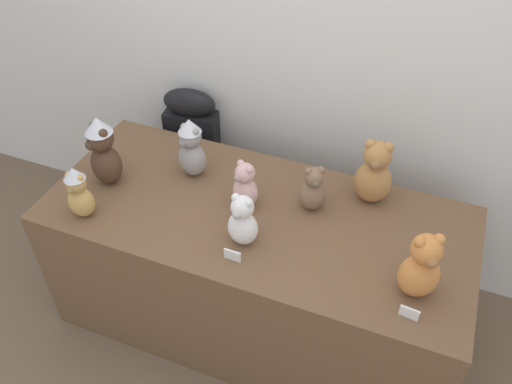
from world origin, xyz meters
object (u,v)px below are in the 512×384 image
(teddy_bear_ginger, at_px, (421,268))
(teddy_bear_cocoa, at_px, (103,152))
(teddy_bear_honey, at_px, (79,193))
(teddy_bear_snow, at_px, (243,221))
(teddy_bear_ash, at_px, (191,148))
(teddy_bear_mocha, at_px, (313,190))
(teddy_bear_caramel, at_px, (374,174))
(display_table, at_px, (256,269))
(instrument_case, at_px, (195,161))
(teddy_bear_blush, at_px, (245,186))

(teddy_bear_ginger, height_order, teddy_bear_cocoa, teddy_bear_cocoa)
(teddy_bear_honey, bearing_deg, teddy_bear_snow, 7.56)
(teddy_bear_ash, bearing_deg, teddy_bear_mocha, 14.28)
(teddy_bear_mocha, bearing_deg, teddy_bear_caramel, 4.51)
(teddy_bear_mocha, distance_m, teddy_bear_cocoa, 0.93)
(teddy_bear_ash, height_order, teddy_bear_snow, teddy_bear_ash)
(teddy_bear_caramel, bearing_deg, display_table, -152.22)
(teddy_bear_ash, relative_size, teddy_bear_cocoa, 0.87)
(teddy_bear_caramel, bearing_deg, teddy_bear_ash, -175.00)
(teddy_bear_caramel, relative_size, teddy_bear_snow, 1.29)
(instrument_case, bearing_deg, teddy_bear_blush, -51.74)
(display_table, xyz_separation_m, teddy_bear_mocha, (0.21, 0.12, 0.47))
(teddy_bear_mocha, xyz_separation_m, teddy_bear_blush, (-0.27, -0.09, 0.00))
(display_table, bearing_deg, teddy_bear_cocoa, -175.98)
(teddy_bear_mocha, bearing_deg, display_table, -179.40)
(teddy_bear_mocha, distance_m, teddy_bear_snow, 0.35)
(teddy_bear_ginger, distance_m, teddy_bear_blush, 0.79)
(instrument_case, height_order, teddy_bear_snow, teddy_bear_snow)
(display_table, relative_size, teddy_bear_blush, 8.09)
(display_table, distance_m, teddy_bear_ginger, 0.88)
(display_table, height_order, teddy_bear_caramel, teddy_bear_caramel)
(instrument_case, xyz_separation_m, teddy_bear_snow, (0.60, -0.70, 0.39))
(teddy_bear_honey, bearing_deg, teddy_bear_ash, 52.56)
(instrument_case, distance_m, teddy_bear_blush, 0.81)
(display_table, relative_size, teddy_bear_cocoa, 5.37)
(teddy_bear_blush, xyz_separation_m, teddy_bear_honey, (-0.61, -0.31, 0.02))
(teddy_bear_blush, relative_size, teddy_bear_snow, 0.94)
(teddy_bear_honey, bearing_deg, instrument_case, 82.34)
(teddy_bear_mocha, bearing_deg, teddy_bear_blush, 168.52)
(teddy_bear_cocoa, bearing_deg, teddy_bear_caramel, 41.64)
(instrument_case, height_order, teddy_bear_honey, teddy_bear_honey)
(teddy_bear_ginger, relative_size, teddy_bear_cocoa, 0.86)
(teddy_bear_mocha, bearing_deg, teddy_bear_cocoa, 161.40)
(instrument_case, distance_m, teddy_bear_mocha, 0.97)
(teddy_bear_cocoa, distance_m, teddy_bear_honey, 0.23)
(teddy_bear_mocha, xyz_separation_m, teddy_bear_ginger, (0.49, -0.29, 0.03))
(instrument_case, bearing_deg, teddy_bear_cocoa, -109.46)
(teddy_bear_caramel, bearing_deg, teddy_bear_mocha, -150.35)
(teddy_bear_snow, relative_size, teddy_bear_honey, 0.96)
(display_table, bearing_deg, instrument_case, 137.69)
(teddy_bear_ash, distance_m, teddy_bear_mocha, 0.58)
(teddy_bear_mocha, bearing_deg, teddy_bear_ash, 148.85)
(teddy_bear_ginger, xyz_separation_m, teddy_bear_caramel, (-0.27, 0.44, 0.01))
(teddy_bear_ginger, distance_m, teddy_bear_caramel, 0.52)
(display_table, distance_m, teddy_bear_blush, 0.48)
(teddy_bear_ash, relative_size, teddy_bear_mocha, 1.35)
(teddy_bear_blush, bearing_deg, teddy_bear_ginger, 11.41)
(teddy_bear_caramel, height_order, teddy_bear_snow, teddy_bear_caramel)
(teddy_bear_blush, bearing_deg, instrument_case, 162.98)
(teddy_bear_honey, bearing_deg, display_table, 21.25)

